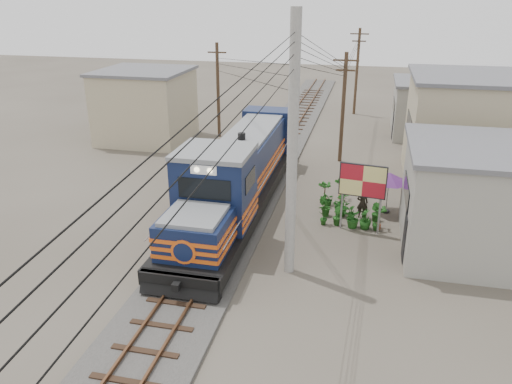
% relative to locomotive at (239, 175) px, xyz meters
% --- Properties ---
extents(ground, '(120.00, 120.00, 0.00)m').
position_rel_locomotive_xyz_m(ground, '(0.00, -4.98, -1.84)').
color(ground, '#473F35').
rests_on(ground, ground).
extents(ballast, '(3.60, 70.00, 0.16)m').
position_rel_locomotive_xyz_m(ballast, '(0.00, 5.02, -1.76)').
color(ballast, '#595651').
rests_on(ballast, ground).
extents(track, '(1.15, 70.00, 0.12)m').
position_rel_locomotive_xyz_m(track, '(0.00, 5.02, -1.58)').
color(track, '#51331E').
rests_on(track, ground).
extents(locomotive, '(3.16, 17.19, 4.26)m').
position_rel_locomotive_xyz_m(locomotive, '(0.00, 0.00, 0.00)').
color(locomotive, black).
rests_on(locomotive, ground).
extents(utility_pole_main, '(0.40, 0.40, 10.00)m').
position_rel_locomotive_xyz_m(utility_pole_main, '(3.50, -5.48, 3.16)').
color(utility_pole_main, '#9E9B93').
rests_on(utility_pole_main, ground).
extents(wooden_pole_mid, '(1.60, 0.24, 7.00)m').
position_rel_locomotive_xyz_m(wooden_pole_mid, '(4.50, 9.02, 1.84)').
color(wooden_pole_mid, '#4C3826').
rests_on(wooden_pole_mid, ground).
extents(wooden_pole_far, '(1.60, 0.24, 7.50)m').
position_rel_locomotive_xyz_m(wooden_pole_far, '(4.80, 23.02, 2.10)').
color(wooden_pole_far, '#4C3826').
rests_on(wooden_pole_far, ground).
extents(wooden_pole_left, '(1.60, 0.24, 7.00)m').
position_rel_locomotive_xyz_m(wooden_pole_left, '(-5.00, 13.02, 1.84)').
color(wooden_pole_left, '#4C3826').
rests_on(wooden_pole_left, ground).
extents(power_lines, '(9.65, 19.00, 3.30)m').
position_rel_locomotive_xyz_m(power_lines, '(-0.14, 3.51, 5.73)').
color(power_lines, black).
rests_on(power_lines, ground).
extents(shophouse_front, '(7.35, 6.30, 4.70)m').
position_rel_locomotive_xyz_m(shophouse_front, '(11.50, -1.98, 0.52)').
color(shophouse_front, gray).
rests_on(shophouse_front, ground).
extents(shophouse_mid, '(8.40, 7.35, 6.20)m').
position_rel_locomotive_xyz_m(shophouse_mid, '(12.50, 7.02, 1.27)').
color(shophouse_mid, tan).
rests_on(shophouse_mid, ground).
extents(shophouse_back, '(6.30, 6.30, 4.20)m').
position_rel_locomotive_xyz_m(shophouse_back, '(11.00, 17.02, 0.27)').
color(shophouse_back, gray).
rests_on(shophouse_back, ground).
extents(shophouse_left, '(6.30, 6.30, 5.20)m').
position_rel_locomotive_xyz_m(shophouse_left, '(-10.00, 11.02, 0.77)').
color(shophouse_left, tan).
rests_on(shophouse_left, ground).
extents(billboard, '(2.13, 0.42, 3.29)m').
position_rel_locomotive_xyz_m(billboard, '(6.11, -1.22, 0.59)').
color(billboard, '#99999E').
rests_on(billboard, ground).
extents(market_umbrella, '(2.55, 2.55, 2.14)m').
position_rel_locomotive_xyz_m(market_umbrella, '(7.38, 1.27, 0.04)').
color(market_umbrella, black).
rests_on(market_umbrella, ground).
extents(vendor, '(0.61, 0.46, 1.52)m').
position_rel_locomotive_xyz_m(vendor, '(6.18, 0.35, -1.08)').
color(vendor, black).
rests_on(vendor, ground).
extents(plant_nursery, '(3.09, 3.19, 1.08)m').
position_rel_locomotive_xyz_m(plant_nursery, '(5.44, -0.16, -1.35)').
color(plant_nursery, '#1A4C15').
rests_on(plant_nursery, ground).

